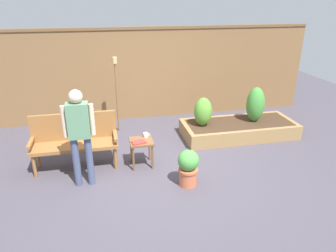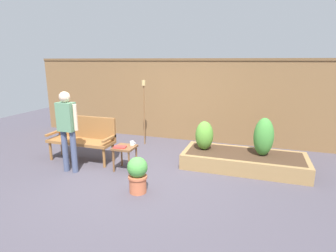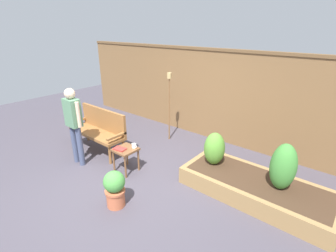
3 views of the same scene
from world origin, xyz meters
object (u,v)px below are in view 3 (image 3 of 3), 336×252
object	(u,v)px
garden_bench	(100,127)
side_table	(126,153)
cup_on_table	(134,146)
shrub_far_corner	(283,167)
book_on_table	(120,149)
shrub_near_bench	(214,149)
tiki_torch	(169,95)
person_by_bench	(74,120)
potted_boxwood	(115,188)

from	to	relation	value
garden_bench	side_table	distance (m)	1.16
cup_on_table	shrub_far_corner	distance (m)	2.56
book_on_table	cup_on_table	bearing A→B (deg)	44.10
shrub_far_corner	shrub_near_bench	bearing A→B (deg)	180.00
garden_bench	shrub_near_bench	bearing A→B (deg)	13.60
book_on_table	tiki_torch	distance (m)	1.87
person_by_bench	book_on_table	bearing A→B (deg)	19.60
potted_boxwood	person_by_bench	bearing A→B (deg)	167.09
side_table	shrub_near_bench	world-z (taller)	shrub_near_bench
garden_bench	cup_on_table	distance (m)	1.23
potted_boxwood	person_by_bench	size ratio (longest dim) A/B	0.39
book_on_table	person_by_bench	distance (m)	1.07
garden_bench	potted_boxwood	xyz separation A→B (m)	(1.75, -1.03, -0.22)
cup_on_table	tiki_torch	bearing A→B (deg)	104.53
book_on_table	potted_boxwood	distance (m)	0.99
potted_boxwood	shrub_far_corner	distance (m)	2.55
garden_bench	shrub_far_corner	world-z (taller)	shrub_far_corner
garden_bench	potted_boxwood	distance (m)	2.04
book_on_table	person_by_bench	size ratio (longest dim) A/B	0.15
potted_boxwood	person_by_bench	world-z (taller)	person_by_bench
book_on_table	shrub_far_corner	distance (m)	2.78
tiki_torch	person_by_bench	world-z (taller)	tiki_torch
book_on_table	shrub_near_bench	world-z (taller)	shrub_near_bench
side_table	cup_on_table	world-z (taller)	cup_on_table
side_table	potted_boxwood	xyz separation A→B (m)	(0.63, -0.78, -0.07)
side_table	tiki_torch	xyz separation A→B (m)	(-0.29, 1.66, 0.73)
cup_on_table	person_by_bench	bearing A→B (deg)	-153.02
person_by_bench	garden_bench	bearing A→B (deg)	102.89
side_table	cup_on_table	distance (m)	0.21
shrub_far_corner	garden_bench	bearing A→B (deg)	-170.58
book_on_table	shrub_near_bench	size ratio (longest dim) A/B	0.38
potted_boxwood	shrub_near_bench	size ratio (longest dim) A/B	1.01
garden_bench	potted_boxwood	world-z (taller)	garden_bench
potted_boxwood	tiki_torch	xyz separation A→B (m)	(-0.92, 2.44, 0.80)
side_table	shrub_far_corner	distance (m)	2.71
garden_bench	shrub_far_corner	xyz separation A→B (m)	(3.67, 0.61, 0.13)
book_on_table	tiki_torch	world-z (taller)	tiki_torch
shrub_near_bench	side_table	bearing A→B (deg)	-148.43
potted_boxwood	shrub_near_bench	world-z (taller)	shrub_near_bench
garden_bench	book_on_table	bearing A→B (deg)	-17.49
cup_on_table	potted_boxwood	size ratio (longest dim) A/B	0.20
garden_bench	shrub_far_corner	size ratio (longest dim) A/B	1.92
garden_bench	side_table	xyz separation A→B (m)	(1.12, -0.25, -0.15)
side_table	potted_boxwood	bearing A→B (deg)	-51.12
shrub_far_corner	tiki_torch	xyz separation A→B (m)	(-2.85, 0.80, 0.45)
tiki_torch	potted_boxwood	bearing A→B (deg)	-69.27
tiki_torch	shrub_near_bench	bearing A→B (deg)	-25.33
shrub_near_bench	person_by_bench	xyz separation A→B (m)	(-2.36, -1.27, 0.33)
shrub_far_corner	tiki_torch	world-z (taller)	tiki_torch
book_on_table	shrub_far_corner	bearing A→B (deg)	9.32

